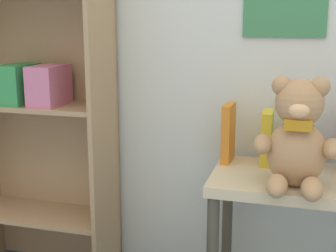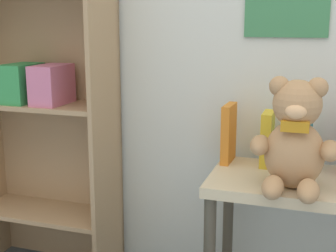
{
  "view_description": "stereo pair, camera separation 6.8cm",
  "coord_description": "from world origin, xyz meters",
  "px_view_note": "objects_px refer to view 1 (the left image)",
  "views": [
    {
      "loc": [
        0.09,
        -0.39,
        1.07
      ],
      "look_at": [
        -0.36,
        1.22,
        0.69
      ],
      "focal_mm": 50.0,
      "sensor_mm": 36.0,
      "label": 1
    },
    {
      "loc": [
        0.16,
        -0.37,
        1.07
      ],
      "look_at": [
        -0.36,
        1.22,
        0.69
      ],
      "focal_mm": 50.0,
      "sensor_mm": 36.0,
      "label": 2
    }
  ],
  "objects_px": {
    "display_table": "(303,204)",
    "book_standing_orange": "(228,133)",
    "bookshelf_side": "(40,80)",
    "book_standing_yellow": "(267,138)",
    "teddy_bear": "(297,138)",
    "book_standing_teal": "(307,140)"
  },
  "relations": [
    {
      "from": "display_table",
      "to": "book_standing_orange",
      "type": "height_order",
      "value": "book_standing_orange"
    },
    {
      "from": "book_standing_teal",
      "to": "book_standing_yellow",
      "type": "bearing_deg",
      "value": -175.8
    },
    {
      "from": "teddy_bear",
      "to": "book_standing_teal",
      "type": "height_order",
      "value": "teddy_bear"
    },
    {
      "from": "book_standing_orange",
      "to": "book_standing_yellow",
      "type": "height_order",
      "value": "book_standing_orange"
    },
    {
      "from": "bookshelf_side",
      "to": "display_table",
      "type": "xyz_separation_m",
      "value": [
        1.05,
        -0.12,
        -0.37
      ]
    },
    {
      "from": "bookshelf_side",
      "to": "book_standing_orange",
      "type": "relative_size",
      "value": 6.79
    },
    {
      "from": "book_standing_orange",
      "to": "bookshelf_side",
      "type": "bearing_deg",
      "value": -177.86
    },
    {
      "from": "display_table",
      "to": "book_standing_yellow",
      "type": "relative_size",
      "value": 3.19
    },
    {
      "from": "teddy_bear",
      "to": "book_standing_yellow",
      "type": "xyz_separation_m",
      "value": [
        -0.11,
        0.23,
        -0.06
      ]
    },
    {
      "from": "bookshelf_side",
      "to": "book_standing_orange",
      "type": "height_order",
      "value": "bookshelf_side"
    },
    {
      "from": "display_table",
      "to": "bookshelf_side",
      "type": "bearing_deg",
      "value": 173.69
    },
    {
      "from": "bookshelf_side",
      "to": "display_table",
      "type": "distance_m",
      "value": 1.12
    },
    {
      "from": "display_table",
      "to": "book_standing_orange",
      "type": "distance_m",
      "value": 0.37
    },
    {
      "from": "bookshelf_side",
      "to": "teddy_bear",
      "type": "relative_size",
      "value": 4.18
    },
    {
      "from": "display_table",
      "to": "teddy_bear",
      "type": "bearing_deg",
      "value": -107.17
    },
    {
      "from": "book_standing_orange",
      "to": "book_standing_yellow",
      "type": "xyz_separation_m",
      "value": [
        0.14,
        0.0,
        -0.01
      ]
    },
    {
      "from": "book_standing_yellow",
      "to": "book_standing_teal",
      "type": "relative_size",
      "value": 0.99
    },
    {
      "from": "teddy_bear",
      "to": "book_standing_teal",
      "type": "bearing_deg",
      "value": 81.87
    },
    {
      "from": "display_table",
      "to": "book_standing_teal",
      "type": "xyz_separation_m",
      "value": [
        -0.0,
        0.13,
        0.19
      ]
    },
    {
      "from": "bookshelf_side",
      "to": "book_standing_yellow",
      "type": "xyz_separation_m",
      "value": [
        0.91,
        0.01,
        -0.18
      ]
    },
    {
      "from": "display_table",
      "to": "book_standing_yellow",
      "type": "xyz_separation_m",
      "value": [
        -0.14,
        0.12,
        0.19
      ]
    },
    {
      "from": "bookshelf_side",
      "to": "book_standing_yellow",
      "type": "height_order",
      "value": "bookshelf_side"
    }
  ]
}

